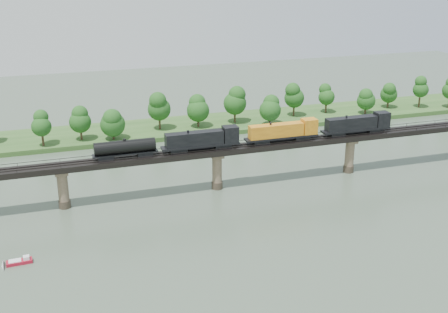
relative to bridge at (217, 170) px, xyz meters
name	(u,v)px	position (x,y,z in m)	size (l,w,h in m)	color
ground	(256,239)	(0.00, -30.00, -5.46)	(400.00, 400.00, 0.00)	#3C4C3C
far_bank	(173,128)	(0.00, 55.00, -4.66)	(300.00, 24.00, 1.60)	#2D5221
bridge	(217,170)	(0.00, 0.00, 0.00)	(236.00, 30.00, 11.50)	#473A2D
bridge_superstructure	(217,147)	(0.00, 0.00, 6.33)	(220.00, 4.90, 0.75)	black
far_treeline	(151,112)	(-8.21, 50.52, 3.37)	(289.06, 17.54, 13.60)	#382619
freight_train	(256,135)	(10.97, 0.00, 8.80)	(84.00, 3.27, 5.78)	black
motorboat	(20,261)	(-50.18, -24.95, -4.97)	(5.24, 2.13, 1.44)	maroon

